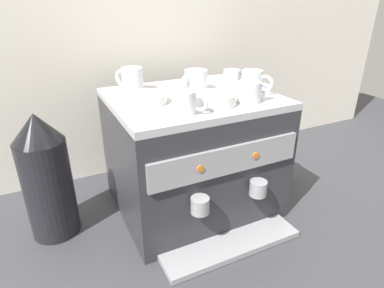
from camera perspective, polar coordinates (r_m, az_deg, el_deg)
ground_plane at (r=1.31m, az=-0.00°, el=-10.16°), size 4.00×4.00×0.00m
tiled_backsplash_wall at (r=1.46m, az=-7.29°, el=16.21°), size 2.80×0.03×1.07m
espresso_machine at (r=1.19m, az=0.10°, el=-1.67°), size 0.55×0.59×0.44m
ceramic_cup_0 at (r=1.17m, az=-10.66°, el=11.14°), size 0.08×0.11×0.08m
ceramic_cup_1 at (r=1.17m, az=0.57°, el=11.17°), size 0.12×0.08×0.07m
ceramic_cup_2 at (r=1.15m, az=10.72°, el=10.75°), size 0.09×0.10×0.08m
ceramic_cup_3 at (r=1.05m, az=10.29°, el=9.07°), size 0.11×0.08×0.07m
ceramic_cup_4 at (r=0.93m, az=-0.90°, el=7.37°), size 0.09×0.08×0.07m
ceramic_cup_5 at (r=1.20m, az=7.19°, el=11.28°), size 0.10×0.06×0.07m
ceramic_bowl_0 at (r=1.01m, az=4.14°, el=7.82°), size 0.13×0.13×0.03m
ceramic_bowl_1 at (r=1.04m, az=-8.11°, el=7.96°), size 0.13×0.13×0.03m
coffee_grinder at (r=1.15m, az=-24.36°, el=-5.25°), size 0.16×0.16×0.43m
milk_pitcher at (r=1.50m, az=15.03°, el=-3.49°), size 0.10×0.10×0.13m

